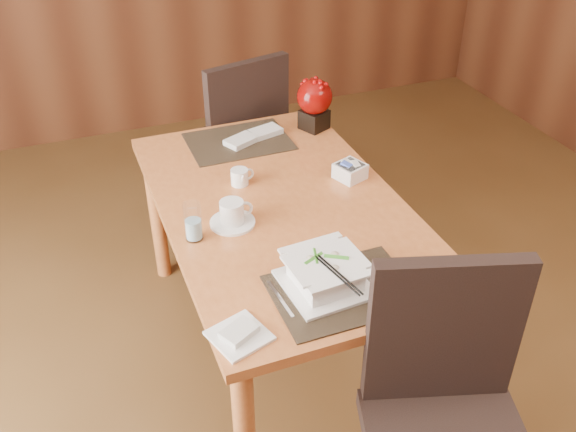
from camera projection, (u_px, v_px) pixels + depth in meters
name	position (u px, v px, depth m)	size (l,w,h in m)	color
dining_table	(282.00, 225.00, 2.52)	(0.90, 1.50, 0.75)	#CC7138
placemat_near	(343.00, 291.00, 2.04)	(0.45, 0.33, 0.01)	black
placemat_far	(239.00, 141.00, 2.89)	(0.45, 0.33, 0.01)	black
soup_setting	(325.00, 274.00, 2.03)	(0.28, 0.28, 0.11)	white
coffee_cup	(232.00, 215.00, 2.33)	(0.17, 0.17, 0.09)	white
water_glass	(193.00, 222.00, 2.24)	(0.06, 0.06, 0.15)	white
creamer_jug	(240.00, 177.00, 2.57)	(0.09, 0.09, 0.07)	white
sugar_caddy	(350.00, 171.00, 2.61)	(0.11, 0.11, 0.06)	white
berry_decor	(315.00, 101.00, 2.93)	(0.16, 0.16, 0.24)	black
napkins_far	(255.00, 135.00, 2.90)	(0.28, 0.10, 0.02)	silver
bread_plate	(239.00, 336.00, 1.87)	(0.16, 0.16, 0.01)	white
near_chair	(447.00, 407.00, 1.88)	(0.60, 0.60, 1.03)	black
far_chair	(237.00, 136.00, 3.33)	(0.57, 0.57, 1.01)	black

